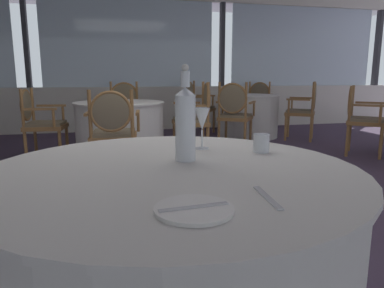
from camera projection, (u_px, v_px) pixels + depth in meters
The scene contains 20 objects.
ground_plane at pixel (166, 198), 3.15m from camera, with size 15.14×15.14×0.00m, color #47384C.
window_wall_far at pixel (131, 74), 6.89m from camera, with size 11.65×0.14×2.74m.
foreground_table at pixel (172, 261), 1.36m from camera, with size 1.37×1.37×0.73m.
side_plate at pixel (194, 209), 0.88m from camera, with size 0.20×0.20×0.01m, color white.
butter_knife at pixel (194, 207), 0.87m from camera, with size 0.18×0.02×0.00m, color silver.
dinner_fork at pixel (267, 197), 0.97m from camera, with size 0.19×0.02×0.00m, color silver.
water_bottle at pixel (185, 122), 1.37m from camera, with size 0.08×0.08×0.37m.
wine_glass at pixel (202, 120), 1.60m from camera, with size 0.07×0.07×0.19m.
water_tumbler at pixel (261, 143), 1.55m from camera, with size 0.07×0.07×0.08m, color white.
background_table_1 at pixel (120, 130), 4.59m from camera, with size 1.15×1.15×0.73m.
dining_chair_1_0 at pixel (197, 113), 4.68m from camera, with size 0.51×0.57×0.98m.
dining_chair_1_1 at pixel (124, 108), 5.54m from camera, with size 0.57×0.51×0.97m.
dining_chair_1_2 at pixel (39, 118), 4.44m from camera, with size 0.51×0.57×0.91m.
dining_chair_1_3 at pixel (113, 127), 3.59m from camera, with size 0.57×0.51×0.93m.
dining_chair_2_2 at pixel (360, 114), 4.78m from camera, with size 0.65×0.66×0.93m.
background_table_3 at pixel (247, 116), 6.28m from camera, with size 1.09×1.09×0.73m.
dining_chair_3_0 at pixel (258, 101), 7.13m from camera, with size 0.66×0.64×0.94m.
dining_chair_3_1 at pixel (196, 103), 6.58m from camera, with size 0.64×0.66×0.97m.
dining_chair_3_2 at pixel (234, 110), 5.34m from camera, with size 0.66×0.64×0.97m.
dining_chair_3_3 at pixel (306, 106), 5.90m from camera, with size 0.64×0.66×0.97m.
Camera 1 is at (-0.47, -2.98, 1.06)m, focal length 33.32 mm.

